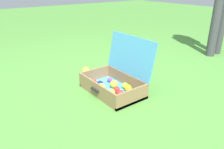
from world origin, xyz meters
TOP-DOWN VIEW (x-y plane):
  - ground_plane at (0.00, 0.00)m, footprint 16.00×16.00m
  - open_suitcase at (0.07, 0.01)m, footprint 0.61×0.48m
  - stray_ball_on_grass at (-0.47, -0.01)m, footprint 0.09×0.09m

SIDE VIEW (x-z plane):
  - ground_plane at x=0.00m, z-range 0.00..0.00m
  - stray_ball_on_grass at x=-0.47m, z-range 0.00..0.09m
  - open_suitcase at x=0.07m, z-range -0.14..0.37m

